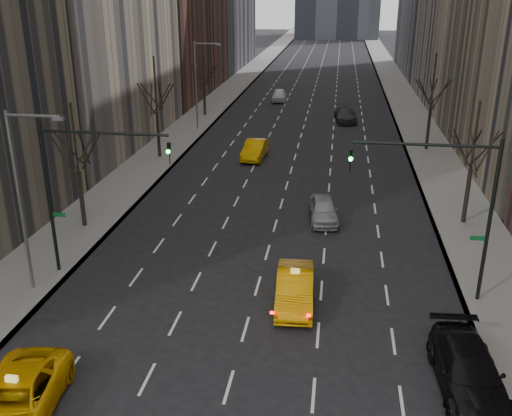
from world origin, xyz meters
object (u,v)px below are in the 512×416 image
at_px(parked_suv_black, 468,371).
at_px(silver_sedan_ahead, 323,210).
at_px(taxi_sedan, 295,288).
at_px(taxi_suv, 16,400).

bearing_deg(parked_suv_black, silver_sedan_ahead, 107.22).
relative_size(silver_sedan_ahead, parked_suv_black, 0.79).
height_order(silver_sedan_ahead, parked_suv_black, parked_suv_black).
bearing_deg(taxi_sedan, taxi_suv, -137.43).
distance_m(silver_sedan_ahead, parked_suv_black, 17.15).
xyz_separation_m(taxi_suv, taxi_sedan, (9.06, 9.31, 0.03)).
bearing_deg(taxi_sedan, parked_suv_black, -40.70).
bearing_deg(taxi_suv, silver_sedan_ahead, 55.46).
bearing_deg(silver_sedan_ahead, taxi_sedan, -102.01).
distance_m(taxi_sedan, silver_sedan_ahead, 10.77).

